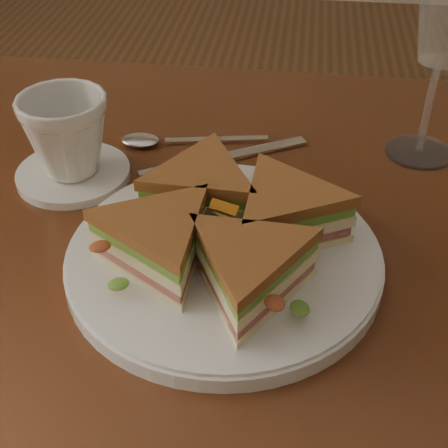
{
  "coord_description": "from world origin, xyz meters",
  "views": [
    {
      "loc": [
        0.04,
        -0.49,
        1.16
      ],
      "look_at": [
        -0.02,
        -0.05,
        0.8
      ],
      "focal_mm": 50.0,
      "sensor_mm": 36.0,
      "label": 1
    }
  ],
  "objects_px": {
    "sandwich_wedges": "(224,228)",
    "knife": "(219,159)",
    "coffee_cup": "(67,135)",
    "saucer": "(74,174)",
    "spoon": "(159,141)",
    "plate": "(224,258)",
    "table": "(244,304)"
  },
  "relations": [
    {
      "from": "sandwich_wedges",
      "to": "knife",
      "type": "height_order",
      "value": "sandwich_wedges"
    },
    {
      "from": "knife",
      "to": "coffee_cup",
      "type": "height_order",
      "value": "coffee_cup"
    },
    {
      "from": "sandwich_wedges",
      "to": "saucer",
      "type": "bearing_deg",
      "value": 146.41
    },
    {
      "from": "spoon",
      "to": "coffee_cup",
      "type": "distance_m",
      "value": 0.13
    },
    {
      "from": "saucer",
      "to": "coffee_cup",
      "type": "bearing_deg",
      "value": 0.0
    },
    {
      "from": "plate",
      "to": "table",
      "type": "bearing_deg",
      "value": 69.64
    },
    {
      "from": "saucer",
      "to": "coffee_cup",
      "type": "distance_m",
      "value": 0.05
    },
    {
      "from": "table",
      "to": "sandwich_wedges",
      "type": "height_order",
      "value": "sandwich_wedges"
    },
    {
      "from": "plate",
      "to": "saucer",
      "type": "height_order",
      "value": "plate"
    },
    {
      "from": "plate",
      "to": "knife",
      "type": "distance_m",
      "value": 0.19
    },
    {
      "from": "knife",
      "to": "plate",
      "type": "bearing_deg",
      "value": -110.02
    },
    {
      "from": "plate",
      "to": "spoon",
      "type": "relative_size",
      "value": 1.66
    },
    {
      "from": "spoon",
      "to": "saucer",
      "type": "bearing_deg",
      "value": -143.94
    },
    {
      "from": "sandwich_wedges",
      "to": "coffee_cup",
      "type": "bearing_deg",
      "value": 146.41
    },
    {
      "from": "table",
      "to": "knife",
      "type": "bearing_deg",
      "value": 108.64
    },
    {
      "from": "table",
      "to": "knife",
      "type": "distance_m",
      "value": 0.18
    },
    {
      "from": "table",
      "to": "plate",
      "type": "xyz_separation_m",
      "value": [
        -0.02,
        -0.05,
        0.11
      ]
    },
    {
      "from": "plate",
      "to": "saucer",
      "type": "distance_m",
      "value": 0.23
    },
    {
      "from": "coffee_cup",
      "to": "knife",
      "type": "bearing_deg",
      "value": 40.85
    },
    {
      "from": "sandwich_wedges",
      "to": "knife",
      "type": "distance_m",
      "value": 0.19
    },
    {
      "from": "saucer",
      "to": "spoon",
      "type": "bearing_deg",
      "value": 46.58
    },
    {
      "from": "coffee_cup",
      "to": "plate",
      "type": "bearing_deg",
      "value": -12.12
    },
    {
      "from": "table",
      "to": "coffee_cup",
      "type": "distance_m",
      "value": 0.27
    },
    {
      "from": "plate",
      "to": "saucer",
      "type": "xyz_separation_m",
      "value": [
        -0.19,
        0.13,
        -0.0
      ]
    },
    {
      "from": "spoon",
      "to": "coffee_cup",
      "type": "bearing_deg",
      "value": -143.94
    },
    {
      "from": "knife",
      "to": "saucer",
      "type": "bearing_deg",
      "value": 170.23
    },
    {
      "from": "knife",
      "to": "saucer",
      "type": "xyz_separation_m",
      "value": [
        -0.16,
        -0.06,
        0.0
      ]
    },
    {
      "from": "spoon",
      "to": "saucer",
      "type": "height_order",
      "value": "same"
    },
    {
      "from": "knife",
      "to": "saucer",
      "type": "distance_m",
      "value": 0.17
    },
    {
      "from": "sandwich_wedges",
      "to": "saucer",
      "type": "xyz_separation_m",
      "value": [
        -0.19,
        0.13,
        -0.04
      ]
    },
    {
      "from": "sandwich_wedges",
      "to": "knife",
      "type": "xyz_separation_m",
      "value": [
        -0.03,
        0.18,
        -0.04
      ]
    },
    {
      "from": "knife",
      "to": "spoon",
      "type": "bearing_deg",
      "value": 130.53
    }
  ]
}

